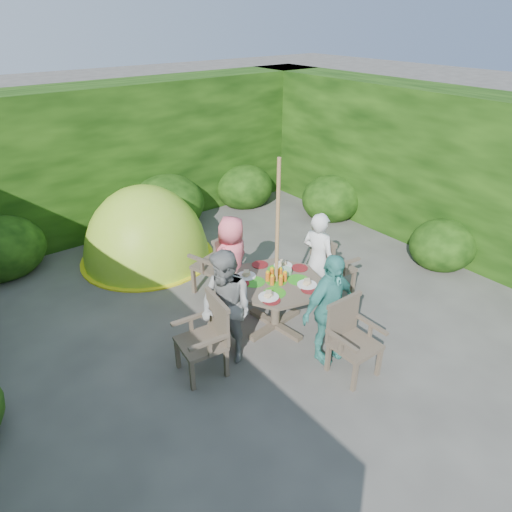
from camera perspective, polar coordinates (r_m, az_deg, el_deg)
ground at (r=5.98m, az=-0.86°, el=-8.22°), size 60.00×60.00×0.00m
hedge_enclosure at (r=6.36m, az=-8.22°, el=6.76°), size 9.00×9.00×2.50m
patio_table at (r=5.58m, az=2.54°, el=-4.05°), size 1.30×1.30×0.81m
parasol_pole at (r=5.31m, az=2.63°, el=0.75°), size 0.05×0.05×2.20m
garden_chair_right at (r=6.38m, az=9.19°, el=-0.99°), size 0.53×0.58×0.88m
garden_chair_left at (r=5.02m, az=-6.17°, el=-9.90°), size 0.52×0.57×0.87m
garden_chair_back at (r=6.32m, az=-4.67°, el=-0.78°), size 0.67×0.63×0.92m
garden_chair_front at (r=5.11m, az=11.75°, el=-9.87°), size 0.51×0.46×0.84m
child_right at (r=6.06m, az=7.73°, el=-0.46°), size 0.40×0.53×1.33m
child_left at (r=5.06m, az=-3.73°, el=-6.47°), size 0.63×0.74×1.35m
child_back at (r=6.04m, az=-3.00°, el=-0.67°), size 0.72×0.60×1.26m
child_front at (r=5.11m, az=9.11°, el=-6.57°), size 0.79×0.35×1.33m
dome_tent at (r=7.64m, az=-13.30°, el=-0.24°), size 2.48×2.48×2.42m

